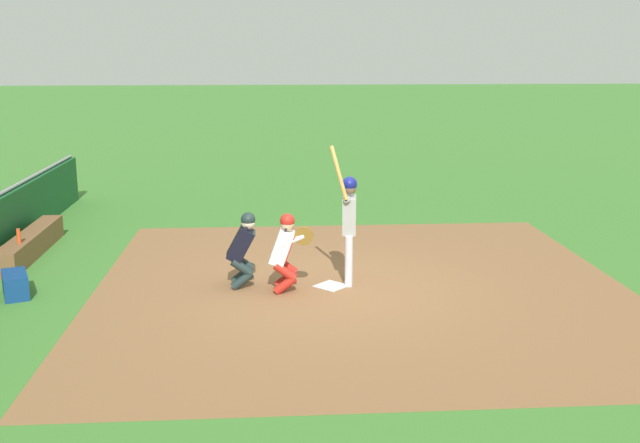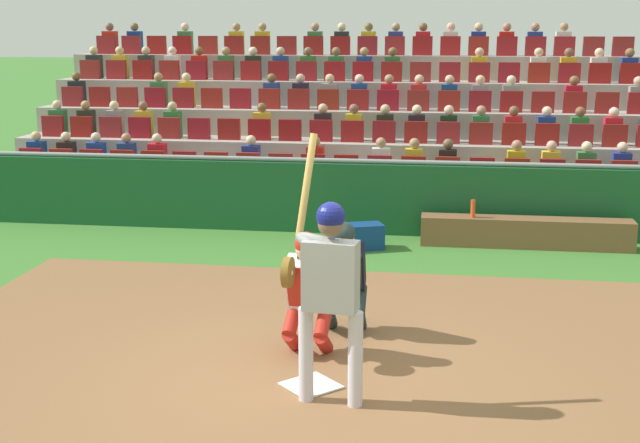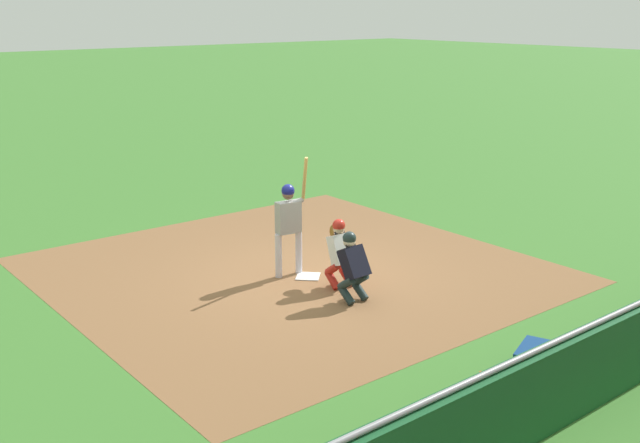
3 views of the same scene
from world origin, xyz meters
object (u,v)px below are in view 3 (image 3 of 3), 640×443
object	(u,v)px
catcher_crouching	(340,249)
equipment_duffel_bag	(532,359)
home_plate_marker	(308,276)
batter_at_plate	(289,219)
water_bottle_on_bench	(482,382)
dugout_bench	(439,432)
home_plate_umpire	(353,264)

from	to	relation	value
catcher_crouching	equipment_duffel_bag	world-z (taller)	catcher_crouching
home_plate_marker	batter_at_plate	size ratio (longest dim) A/B	0.19
water_bottle_on_bench	dugout_bench	bearing A→B (deg)	-176.25
home_plate_umpire	equipment_duffel_bag	bearing A→B (deg)	-86.60
home_plate_marker	batter_at_plate	distance (m)	1.17
batter_at_plate	home_plate_umpire	distance (m)	1.80
catcher_crouching	dugout_bench	size ratio (longest dim) A/B	0.42
home_plate_marker	water_bottle_on_bench	xyz separation A→B (m)	(-1.60, -5.48, 0.56)
dugout_bench	equipment_duffel_bag	bearing A→B (deg)	11.23
catcher_crouching	dugout_bench	distance (m)	5.44
home_plate_marker	dugout_bench	world-z (taller)	dugout_bench
catcher_crouching	water_bottle_on_bench	size ratio (longest dim) A/B	4.90
batter_at_plate	catcher_crouching	xyz separation A→B (m)	(0.37, -1.06, -0.41)
dugout_bench	catcher_crouching	bearing A→B (deg)	61.85
catcher_crouching	dugout_bench	world-z (taller)	catcher_crouching
home_plate_umpire	equipment_duffel_bag	distance (m)	3.64
catcher_crouching	equipment_duffel_bag	distance (m)	4.32
home_plate_marker	dugout_bench	size ratio (longest dim) A/B	0.14
home_plate_umpire	water_bottle_on_bench	distance (m)	4.30
water_bottle_on_bench	equipment_duffel_bag	xyz separation A→B (m)	(1.68, 0.44, -0.38)
batter_at_plate	dugout_bench	distance (m)	6.30
home_plate_umpire	water_bottle_on_bench	size ratio (longest dim) A/B	4.77
home_plate_marker	catcher_crouching	world-z (taller)	catcher_crouching
batter_at_plate	catcher_crouching	world-z (taller)	batter_at_plate
catcher_crouching	equipment_duffel_bag	size ratio (longest dim) A/B	1.79
home_plate_umpire	dugout_bench	size ratio (longest dim) A/B	0.41
catcher_crouching	water_bottle_on_bench	distance (m)	5.05
dugout_bench	water_bottle_on_bench	world-z (taller)	water_bottle_on_bench
home_plate_marker	home_plate_umpire	distance (m)	1.59
catcher_crouching	home_plate_umpire	world-z (taller)	catcher_crouching
home_plate_marker	equipment_duffel_bag	size ratio (longest dim) A/B	0.60
home_plate_marker	dugout_bench	xyz separation A→B (m)	(-2.40, -5.53, 0.20)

